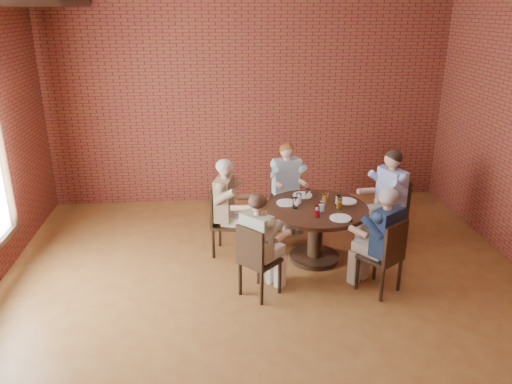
{
  "coord_description": "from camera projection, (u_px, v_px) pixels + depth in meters",
  "views": [
    {
      "loc": [
        -0.63,
        -4.6,
        3.15
      ],
      "look_at": [
        -0.11,
        1.0,
        1.05
      ],
      "focal_mm": 35.0,
      "sensor_mm": 36.0,
      "label": 1
    }
  ],
  "objects": [
    {
      "name": "glass_e",
      "position": [
        295.0,
        203.0,
        6.28
      ],
      "size": [
        0.07,
        0.07,
        0.14
      ],
      "primitive_type": "cylinder",
      "color": "white",
      "rests_on": "dining_table"
    },
    {
      "name": "diner_e",
      "position": [
        382.0,
        241.0,
        5.68
      ],
      "size": [
        0.76,
        0.79,
        1.28
      ],
      "primitive_type": null,
      "rotation": [
        0.0,
        0.0,
        3.77
      ],
      "color": "#172642",
      "rests_on": "floor"
    },
    {
      "name": "glass_c",
      "position": [
        308.0,
        194.0,
        6.57
      ],
      "size": [
        0.07,
        0.07,
        0.14
      ],
      "primitive_type": "cylinder",
      "color": "white",
      "rests_on": "dining_table"
    },
    {
      "name": "chair_e",
      "position": [
        386.0,
        254.0,
        5.67
      ],
      "size": [
        0.56,
        0.56,
        0.91
      ],
      "rotation": [
        0.0,
        0.0,
        3.77
      ],
      "color": "black",
      "rests_on": "floor"
    },
    {
      "name": "glass_b",
      "position": [
        325.0,
        197.0,
        6.47
      ],
      "size": [
        0.07,
        0.07,
        0.14
      ],
      "primitive_type": "cylinder",
      "color": "white",
      "rests_on": "dining_table"
    },
    {
      "name": "dining_table",
      "position": [
        316.0,
        223.0,
        6.42
      ],
      "size": [
        1.32,
        1.32,
        0.75
      ],
      "color": "black",
      "rests_on": "floor"
    },
    {
      "name": "diner_d",
      "position": [
        260.0,
        246.0,
        5.6
      ],
      "size": [
        0.75,
        0.75,
        1.24
      ],
      "primitive_type": null,
      "rotation": [
        0.0,
        0.0,
        2.34
      ],
      "color": "#B3A38D",
      "rests_on": "floor"
    },
    {
      "name": "glass_a",
      "position": [
        338.0,
        201.0,
        6.35
      ],
      "size": [
        0.07,
        0.07,
        0.14
      ],
      "primitive_type": "cylinder",
      "color": "white",
      "rests_on": "dining_table"
    },
    {
      "name": "plate_b",
      "position": [
        302.0,
        195.0,
        6.71
      ],
      "size": [
        0.26,
        0.26,
        0.01
      ],
      "primitive_type": "cylinder",
      "color": "white",
      "rests_on": "dining_table"
    },
    {
      "name": "chair_c",
      "position": [
        223.0,
        218.0,
        6.62
      ],
      "size": [
        0.51,
        0.51,
        0.93
      ],
      "rotation": [
        0.0,
        0.0,
        1.31
      ],
      "color": "black",
      "rests_on": "floor"
    },
    {
      "name": "floor",
      "position": [
        275.0,
        313.0,
        5.45
      ],
      "size": [
        7.0,
        7.0,
        0.0
      ],
      "primitive_type": "plane",
      "color": "olive",
      "rests_on": "ground"
    },
    {
      "name": "diner_b",
      "position": [
        287.0,
        186.0,
        7.38
      ],
      "size": [
        0.6,
        0.69,
        1.28
      ],
      "primitive_type": null,
      "rotation": [
        0.0,
        0.0,
        0.19
      ],
      "color": "#A0BBCB",
      "rests_on": "floor"
    },
    {
      "name": "plate_c",
      "position": [
        287.0,
        203.0,
        6.46
      ],
      "size": [
        0.26,
        0.26,
        0.01
      ],
      "primitive_type": "cylinder",
      "color": "white",
      "rests_on": "dining_table"
    },
    {
      "name": "wall_back",
      "position": [
        249.0,
        101.0,
        8.12
      ],
      "size": [
        7.0,
        0.0,
        7.0
      ],
      "primitive_type": "plane",
      "rotation": [
        1.57,
        0.0,
        0.0
      ],
      "color": "maroon",
      "rests_on": "ground"
    },
    {
      "name": "diner_c",
      "position": [
        229.0,
        208.0,
        6.55
      ],
      "size": [
        0.75,
        0.66,
        1.32
      ],
      "primitive_type": null,
      "rotation": [
        0.0,
        0.0,
        1.31
      ],
      "color": "brown",
      "rests_on": "floor"
    },
    {
      "name": "chair_b",
      "position": [
        285.0,
        194.0,
        7.5
      ],
      "size": [
        0.47,
        0.47,
        0.91
      ],
      "rotation": [
        0.0,
        0.0,
        0.19
      ],
      "color": "black",
      "rests_on": "floor"
    },
    {
      "name": "chair_d",
      "position": [
        256.0,
        259.0,
        5.6
      ],
      "size": [
        0.54,
        0.54,
        0.89
      ],
      "rotation": [
        0.0,
        0.0,
        2.34
      ],
      "color": "black",
      "rests_on": "floor"
    },
    {
      "name": "glass_f",
      "position": [
        317.0,
        212.0,
        6.01
      ],
      "size": [
        0.07,
        0.07,
        0.14
      ],
      "primitive_type": "cylinder",
      "color": "white",
      "rests_on": "dining_table"
    },
    {
      "name": "glass_g",
      "position": [
        322.0,
        206.0,
        6.19
      ],
      "size": [
        0.07,
        0.07,
        0.14
      ],
      "primitive_type": "cylinder",
      "color": "white",
      "rests_on": "dining_table"
    },
    {
      "name": "diner_a",
      "position": [
        387.0,
        199.0,
        6.8
      ],
      "size": [
        0.81,
        0.73,
        1.36
      ],
      "primitive_type": null,
      "rotation": [
        0.0,
        0.0,
        -1.24
      ],
      "color": "#485BBD",
      "rests_on": "floor"
    },
    {
      "name": "smartphone",
      "position": [
        349.0,
        219.0,
        5.96
      ],
      "size": [
        0.08,
        0.15,
        0.01
      ],
      "primitive_type": "cube",
      "rotation": [
        0.0,
        0.0,
        -0.08
      ],
      "color": "black",
      "rests_on": "dining_table"
    },
    {
      "name": "glass_h",
      "position": [
        339.0,
        203.0,
        6.28
      ],
      "size": [
        0.07,
        0.07,
        0.14
      ],
      "primitive_type": "cylinder",
      "color": "white",
      "rests_on": "dining_table"
    },
    {
      "name": "plate_d",
      "position": [
        341.0,
        218.0,
        5.99
      ],
      "size": [
        0.26,
        0.26,
        0.01
      ],
      "primitive_type": "cylinder",
      "color": "white",
      "rests_on": "dining_table"
    },
    {
      "name": "chair_a",
      "position": [
        391.0,
        209.0,
        6.89
      ],
      "size": [
        0.56,
        0.56,
        0.95
      ],
      "rotation": [
        0.0,
        0.0,
        -1.24
      ],
      "color": "black",
      "rests_on": "floor"
    },
    {
      "name": "plate_a",
      "position": [
        347.0,
        201.0,
        6.51
      ],
      "size": [
        0.26,
        0.26,
        0.01
      ],
      "primitive_type": "cylinder",
      "color": "white",
      "rests_on": "dining_table"
    },
    {
      "name": "glass_d",
      "position": [
        299.0,
        198.0,
        6.43
      ],
      "size": [
        0.07,
        0.07,
        0.14
      ],
      "primitive_type": "cylinder",
      "color": "white",
      "rests_on": "dining_table"
    }
  ]
}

